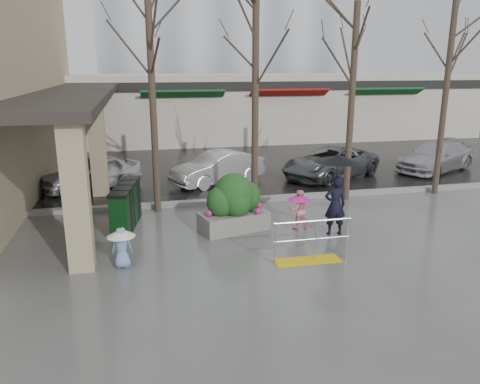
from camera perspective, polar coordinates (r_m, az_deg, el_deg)
name	(u,v)px	position (r m, az deg, el deg)	size (l,w,h in m)	color
ground	(243,247)	(12.14, 0.40, -6.70)	(120.00, 120.00, 0.00)	#51514F
street_asphalt	(174,132)	(33.39, -8.05, 7.25)	(120.00, 36.00, 0.01)	black
curb	(217,201)	(15.83, -2.81, -1.16)	(120.00, 0.30, 0.15)	gray
canopy_slab	(73,90)	(19.15, -19.70, 11.63)	(2.80, 18.00, 0.25)	#2D2823
pillar_front	(76,195)	(10.94, -19.32, -0.40)	(0.55, 0.55, 3.50)	tan
pillar_back	(98,147)	(17.27, -16.95, 5.28)	(0.55, 0.55, 3.50)	tan
storefront_row	(211,107)	(29.41, -3.60, 10.26)	(34.00, 6.74, 4.00)	beige
handrail	(310,246)	(11.31, 8.54, -6.53)	(1.90, 0.50, 1.03)	yellow
tree_west	(150,46)	(14.61, -10.91, 17.11)	(3.20, 3.20, 6.80)	#382B21
tree_midwest	(256,41)	(15.06, 1.93, 17.87)	(3.20, 3.20, 7.00)	#382B21
tree_mideast	(354,55)	(16.18, 13.78, 15.95)	(3.20, 3.20, 6.50)	#382B21
tree_east	(452,39)	(17.99, 24.41, 16.63)	(3.20, 3.20, 7.20)	#382B21
woman	(336,187)	(12.88, 11.64, 0.65)	(1.24, 1.24, 2.27)	black
child_pink	(299,207)	(13.34, 7.15, -1.80)	(0.66, 0.66, 1.15)	pink
child_blue	(122,242)	(11.10, -14.24, -5.97)	(0.65, 0.65, 0.98)	#7794D4
planter	(234,203)	(13.11, -0.76, -1.39)	(2.06, 1.39, 1.65)	slate
news_boxes	(126,206)	(13.76, -13.72, -1.71)	(0.89, 2.31, 1.26)	#0C3613
car_a	(91,173)	(18.44, -17.66, 2.26)	(1.49, 3.70, 1.26)	silver
car_b	(218,168)	(18.43, -2.73, 2.97)	(1.33, 3.82, 1.26)	silver
car_c	(330,163)	(19.78, 10.96, 3.55)	(2.09, 4.53, 1.26)	#53565A
car_d	(436,157)	(22.44, 22.78, 4.00)	(1.77, 4.34, 1.26)	#B4B5B9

